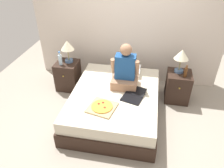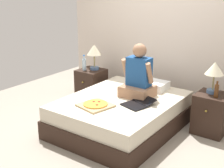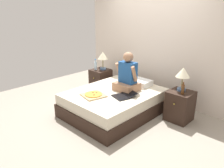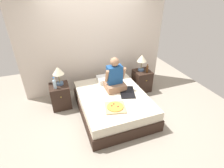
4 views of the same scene
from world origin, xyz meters
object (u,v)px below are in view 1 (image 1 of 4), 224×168
at_px(nightstand_left, 68,75).
at_px(lamp_on_right_nightstand, 182,56).
at_px(lamp_on_left_nightstand, 67,47).
at_px(person_seated, 125,71).
at_px(water_bottle, 60,59).
at_px(bed, 115,103).
at_px(beer_bottle, 186,72).
at_px(laptop, 133,96).
at_px(nightstand_right, 178,86).
at_px(pizza_box, 102,107).

relative_size(nightstand_left, lamp_on_right_nightstand, 1.29).
distance_m(lamp_on_left_nightstand, person_seated, 1.29).
relative_size(lamp_on_left_nightstand, person_seated, 0.58).
distance_m(lamp_on_left_nightstand, water_bottle, 0.28).
relative_size(bed, nightstand_left, 3.24).
distance_m(nightstand_left, water_bottle, 0.42).
height_order(bed, nightstand_left, nightstand_left).
distance_m(beer_bottle, laptop, 1.08).
height_order(beer_bottle, laptop, beer_bottle).
bearing_deg(nightstand_left, bed, -30.66).
bearing_deg(laptop, bed, 164.76).
bearing_deg(bed, person_seated, 61.33).
bearing_deg(nightstand_right, person_seated, -156.88).
bearing_deg(pizza_box, person_seated, 69.74).
xyz_separation_m(nightstand_left, person_seated, (1.23, -0.42, 0.47)).
distance_m(water_bottle, beer_bottle, 2.35).
xyz_separation_m(water_bottle, pizza_box, (1.06, -1.01, -0.20)).
bearing_deg(pizza_box, water_bottle, 136.35).
xyz_separation_m(bed, person_seated, (0.13, 0.24, 0.53)).
height_order(bed, nightstand_right, nightstand_right).
bearing_deg(lamp_on_right_nightstand, beer_bottle, -56.31).
distance_m(bed, lamp_on_left_nightstand, 1.44).
height_order(nightstand_left, laptop, nightstand_left).
bearing_deg(water_bottle, person_seated, -13.91).
relative_size(lamp_on_left_nightstand, pizza_box, 0.94).
bearing_deg(bed, nightstand_left, 149.34).
height_order(lamp_on_left_nightstand, beer_bottle, lamp_on_left_nightstand).
distance_m(nightstand_left, person_seated, 1.38).
distance_m(beer_bottle, person_seated, 1.09).
bearing_deg(beer_bottle, bed, -154.73).
bearing_deg(lamp_on_left_nightstand, person_seated, -21.31).
bearing_deg(person_seated, water_bottle, 166.09).
height_order(lamp_on_right_nightstand, person_seated, person_seated).
relative_size(lamp_on_left_nightstand, water_bottle, 1.63).
xyz_separation_m(nightstand_left, nightstand_right, (2.20, 0.00, 0.00)).
height_order(nightstand_left, nightstand_right, same).
height_order(bed, laptop, laptop).
xyz_separation_m(person_seated, laptop, (0.19, -0.32, -0.27)).
bearing_deg(pizza_box, lamp_on_right_nightstand, 43.92).
height_order(lamp_on_right_nightstand, pizza_box, lamp_on_right_nightstand).
relative_size(lamp_on_right_nightstand, pizza_box, 0.94).
relative_size(nightstand_left, beer_bottle, 2.53).
distance_m(water_bottle, person_seated, 1.35).
height_order(water_bottle, person_seated, person_seated).
bearing_deg(nightstand_left, person_seated, -18.61).
height_order(bed, lamp_on_right_nightstand, lamp_on_right_nightstand).
height_order(water_bottle, laptop, water_bottle).
xyz_separation_m(nightstand_left, lamp_on_right_nightstand, (2.17, 0.05, 0.62)).
height_order(nightstand_left, beer_bottle, beer_bottle).
bearing_deg(nightstand_left, nightstand_right, 0.00).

